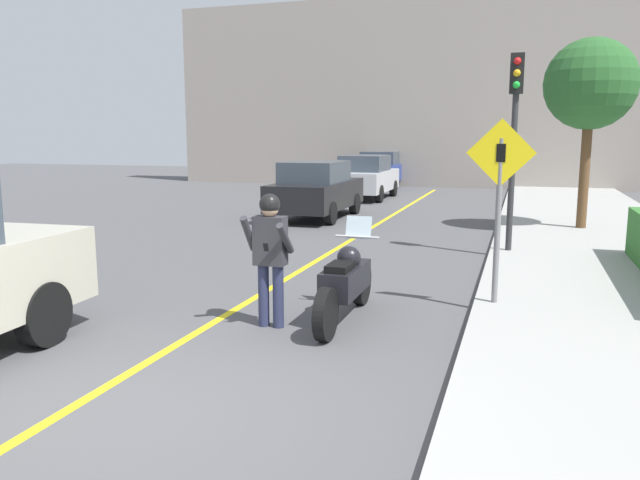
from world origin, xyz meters
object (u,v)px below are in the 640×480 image
object	(u,v)px
parked_car_blue	(382,169)
crossing_sign	(499,194)
motorcycle	(346,283)
parked_car_black	(316,189)
parked_car_silver	(366,177)
traffic_light	(515,116)
person_biker	(270,246)
street_tree	(591,85)

from	to	relation	value
parked_car_blue	crossing_sign	bearing A→B (deg)	-73.47
motorcycle	crossing_sign	size ratio (longest dim) A/B	0.95
crossing_sign	parked_car_black	world-z (taller)	crossing_sign
parked_car_black	parked_car_silver	size ratio (longest dim) A/B	1.00
traffic_light	parked_car_silver	world-z (taller)	traffic_light
parked_car_black	parked_car_blue	distance (m)	12.02
traffic_light	parked_car_silver	distance (m)	12.19
crossing_sign	parked_car_silver	distance (m)	15.87
person_biker	parked_car_silver	xyz separation A→B (m)	(-2.81, 16.42, -0.19)
traffic_light	parked_car_blue	size ratio (longest dim) A/B	0.91
motorcycle	person_biker	bearing A→B (deg)	-145.94
street_tree	parked_car_blue	xyz separation A→B (m)	(-7.90, 12.75, -2.77)
motorcycle	parked_car_silver	bearing A→B (deg)	102.94
parked_car_silver	traffic_light	bearing A→B (deg)	-62.34
motorcycle	parked_car_silver	xyz separation A→B (m)	(-3.65, 15.86, 0.34)
crossing_sign	parked_car_black	distance (m)	10.39
motorcycle	parked_car_black	bearing A→B (deg)	110.47
crossing_sign	parked_car_blue	distance (m)	21.69
traffic_light	parked_car_silver	bearing A→B (deg)	117.66
motorcycle	traffic_light	bearing A→B (deg)	69.57
motorcycle	parked_car_blue	size ratio (longest dim) A/B	0.56
crossing_sign	parked_car_silver	world-z (taller)	crossing_sign
street_tree	person_biker	bearing A→B (deg)	-114.78
crossing_sign	traffic_light	xyz separation A→B (m)	(0.09, 4.21, 1.15)
crossing_sign	parked_car_black	xyz separation A→B (m)	(-5.50, 8.77, -0.79)
traffic_light	parked_car_black	size ratio (longest dim) A/B	0.91
traffic_light	parked_car_blue	world-z (taller)	traffic_light
crossing_sign	person_biker	bearing A→B (deg)	-149.87
person_biker	street_tree	bearing A→B (deg)	65.22
person_biker	traffic_light	xyz separation A→B (m)	(2.77, 5.77, 1.76)
street_tree	parked_car_blue	distance (m)	15.25
parked_car_silver	parked_car_blue	size ratio (longest dim) A/B	1.00
traffic_light	street_tree	size ratio (longest dim) A/B	0.83
person_biker	crossing_sign	size ratio (longest dim) A/B	0.68
person_biker	parked_car_silver	world-z (taller)	person_biker
motorcycle	parked_car_silver	distance (m)	16.28
traffic_light	parked_car_silver	size ratio (longest dim) A/B	0.91
motorcycle	person_biker	xyz separation A→B (m)	(-0.83, -0.56, 0.53)
crossing_sign	parked_car_blue	size ratio (longest dim) A/B	0.60
street_tree	parked_car_blue	bearing A→B (deg)	121.80
crossing_sign	traffic_light	bearing A→B (deg)	88.84
motorcycle	street_tree	bearing A→B (deg)	68.29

